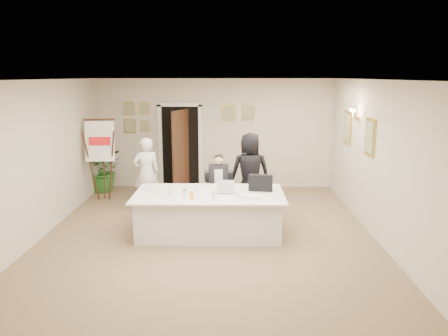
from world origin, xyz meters
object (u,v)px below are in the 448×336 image
conference_table (209,213)px  steel_jug (185,193)px  standing_woman (250,172)px  oj_glass (192,195)px  laptop_bag (261,183)px  laptop (226,185)px  paper_stack (252,196)px  flip_chart (102,164)px  potted_palm (104,170)px  seated_man (219,185)px  standing_man (146,173)px

conference_table → steel_jug: steel_jug is taller
standing_woman → steel_jug: bearing=50.1°
conference_table → oj_glass: bearing=-125.3°
laptop_bag → steel_jug: size_ratio=3.99×
standing_woman → laptop: 1.43m
laptop → paper_stack: (0.46, -0.32, -0.12)m
paper_stack → oj_glass: (-1.05, -0.14, 0.05)m
flip_chart → steel_jug: bearing=-47.7°
potted_palm → laptop: bearing=-43.6°
potted_palm → conference_table: bearing=-47.2°
laptop_bag → paper_stack: (-0.18, -0.42, -0.14)m
standing_woman → laptop: standing_woman is taller
conference_table → laptop_bag: size_ratio=6.17×
standing_woman → potted_palm: standing_woman is taller
paper_stack → steel_jug: size_ratio=2.96×
oj_glass → flip_chart: bearing=131.9°
standing_woman → laptop: size_ratio=5.00×
conference_table → seated_man: (0.14, 1.09, 0.26)m
oj_glass → steel_jug: (-0.14, 0.20, -0.01)m
conference_table → laptop: bearing=12.1°
standing_man → paper_stack: standing_man is taller
seated_man → steel_jug: size_ratio=11.87×
standing_woman → laptop: bearing=67.0°
potted_palm → steel_jug: bearing=-53.5°
standing_man → paper_stack: size_ratio=4.82×
flip_chart → standing_man: bearing=-26.2°
flip_chart → steel_jug: size_ratio=17.07×
conference_table → seated_man: seated_man is taller
standing_woman → paper_stack: bearing=86.3°
flip_chart → laptop_bag: flip_chart is taller
standing_man → laptop: 2.34m
seated_man → oj_glass: 1.56m
potted_palm → laptop: (3.11, -2.97, 0.37)m
paper_stack → flip_chart: bearing=144.0°
seated_man → laptop: size_ratio=3.83×
standing_man → laptop_bag: bearing=128.1°
conference_table → paper_stack: size_ratio=8.33×
flip_chart → standing_man: flip_chart is taller
standing_man → potted_palm: size_ratio=1.43×
standing_man → steel_jug: (1.03, -1.82, 0.05)m
oj_glass → paper_stack: bearing=7.6°
seated_man → conference_table: bearing=-101.1°
laptop_bag → oj_glass: 1.35m
steel_jug → laptop: bearing=19.9°
seated_man → steel_jug: seated_man is taller
standing_man → laptop: standing_man is taller
laptop → oj_glass: size_ratio=2.62×
potted_palm → flip_chart: bearing=-75.4°
flip_chart → laptop_bag: size_ratio=4.28×
seated_man → standing_man: (-1.59, 0.52, 0.13)m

